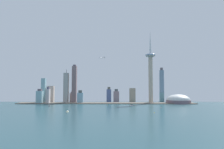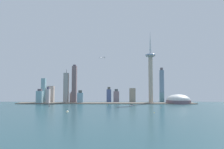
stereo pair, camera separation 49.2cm
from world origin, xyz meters
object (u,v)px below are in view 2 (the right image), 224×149
observation_tower (151,69)px  skyscraper_12 (44,91)px  skyscraper_9 (48,96)px  skyscraper_3 (80,97)px  skyscraper_1 (109,95)px  stadium_dome (178,100)px  skyscraper_8 (162,85)px  airplane (102,58)px  skyscraper_4 (132,95)px  channel_buoy_0 (161,108)px  boat_2 (132,105)px  skyscraper_0 (162,97)px  skyscraper_2 (74,84)px  channel_buoy_2 (108,105)px  skyscraper_10 (51,94)px  channel_buoy_1 (154,113)px  skyscraper_7 (66,88)px  boat_1 (49,106)px  skyscraper_5 (72,97)px  boat_0 (67,111)px  skyscraper_6 (116,96)px  skyscraper_11 (40,97)px

observation_tower → skyscraper_12: (-462.07, 29.29, -89.41)m
skyscraper_9 → skyscraper_3: bearing=7.9°
skyscraper_1 → stadium_dome: bearing=-16.9°
skyscraper_8 → airplane: bearing=-162.6°
skyscraper_4 → channel_buoy_0: 301.87m
skyscraper_1 → boat_2: 227.41m
skyscraper_8 → skyscraper_9: (-497.12, -116.13, -44.54)m
observation_tower → skyscraper_9: observation_tower is taller
skyscraper_0 → skyscraper_2: bearing=-173.5°
skyscraper_9 → channel_buoy_2: (253.00, -100.32, -30.40)m
skyscraper_10 → channel_buoy_2: (258.29, -155.53, -35.37)m
stadium_dome → channel_buoy_1: size_ratio=36.45×
skyscraper_1 → skyscraper_7: skyscraper_7 is taller
skyscraper_10 → channel_buoy_1: bearing=-44.5°
skyscraper_8 → airplane: (-273.51, -85.53, 119.23)m
skyscraper_4 → skyscraper_10: 367.85m
skyscraper_0 → skyscraper_8: bearing=77.5°
boat_1 → skyscraper_2: bearing=144.3°
skyscraper_5 → skyscraper_8: skyscraper_8 is taller
skyscraper_7 → airplane: bearing=2.3°
skyscraper_3 → boat_0: size_ratio=3.05×
stadium_dome → skyscraper_1: 308.77m
observation_tower → skyscraper_7: observation_tower is taller
skyscraper_4 → boat_2: size_ratio=4.59×
skyscraper_2 → skyscraper_4: 270.04m
skyscraper_1 → boat_2: (91.57, -206.03, -29.72)m
channel_buoy_0 → stadium_dome: bearing=60.8°
boat_2 → channel_buoy_0: bearing=-40.4°
skyscraper_0 → airplane: size_ratio=1.50×
airplane → channel_buoy_2: bearing=48.0°
skyscraper_4 → skyscraper_6: 74.90m
observation_tower → skyscraper_11: bearing=-178.9°
boat_1 → skyscraper_1: bearing=121.6°
skyscraper_3 → skyscraper_7: size_ratio=0.38×
skyscraper_1 → boat_2: size_ratio=4.96×
skyscraper_0 → skyscraper_9: bearing=-170.3°
observation_tower → boat_0: bearing=-131.0°
skyscraper_0 → skyscraper_11: (-525.05, -83.24, 5.74)m
skyscraper_0 → skyscraper_4: (-130.80, 21.49, 10.06)m
skyscraper_9 → channel_buoy_0: (430.21, -186.67, -30.46)m
skyscraper_12 → channel_buoy_1: bearing=-41.3°
skyscraper_6 → boat_2: bearing=-73.9°
skyscraper_7 → airplane: size_ratio=4.90×
skyscraper_5 → skyscraper_11: (-120.35, -77.28, 5.75)m
airplane → skyscraper_4: bearing=154.2°
skyscraper_12 → boat_1: 202.59m
skyscraper_5 → skyscraper_0: bearing=0.8°
skyscraper_12 → skyscraper_1: bearing=13.8°
stadium_dome → channel_buoy_1: (-160.81, -346.55, -10.84)m
skyscraper_8 → skyscraper_9: size_ratio=2.30×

